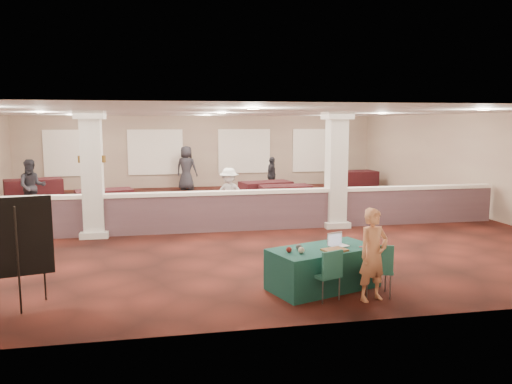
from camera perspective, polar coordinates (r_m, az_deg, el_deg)
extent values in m
plane|color=#451711|center=(15.04, -3.81, -3.24)|extent=(16.00, 16.00, 0.00)
cube|color=#8D6F61|center=(22.75, -6.35, 4.61)|extent=(16.00, 0.04, 3.20)
cube|color=#8D6F61|center=(7.01, 4.20, -2.95)|extent=(16.00, 0.04, 3.20)
cube|color=#8D6F61|center=(17.67, 22.87, 3.07)|extent=(0.04, 16.00, 3.20)
cube|color=silver|center=(14.75, -3.93, 9.04)|extent=(16.00, 16.00, 0.02)
cube|color=#4E353C|center=(13.48, -3.04, -2.38)|extent=(15.60, 0.20, 1.00)
cube|color=white|center=(13.40, -3.06, -0.07)|extent=(15.60, 0.28, 0.10)
cube|color=silver|center=(13.32, -18.18, 1.88)|extent=(0.50, 0.50, 3.20)
cube|color=silver|center=(13.55, -17.90, -4.52)|extent=(0.70, 0.70, 0.16)
cube|color=silver|center=(13.25, -18.46, 8.34)|extent=(0.72, 0.72, 0.20)
cube|color=silver|center=(14.05, 9.14, 2.48)|extent=(0.50, 0.50, 3.20)
cube|color=silver|center=(14.28, 9.01, -3.60)|extent=(0.70, 0.70, 0.16)
cube|color=silver|center=(13.99, 9.28, 8.61)|extent=(0.72, 0.72, 0.20)
cylinder|color=brown|center=(13.32, -19.45, 3.55)|extent=(0.12, 0.12, 0.18)
cylinder|color=white|center=(13.32, -19.45, 3.55)|extent=(0.09, 0.09, 0.10)
cylinder|color=brown|center=(13.25, -17.05, 3.64)|extent=(0.12, 0.12, 0.18)
cylinder|color=white|center=(13.25, -17.05, 3.64)|extent=(0.09, 0.09, 0.10)
cube|color=#0F372F|center=(9.01, 7.67, -8.60)|extent=(2.10, 1.52, 0.73)
cube|color=#1E584D|center=(8.79, 13.66, -8.60)|extent=(0.56, 0.56, 0.06)
cube|color=#1E584D|center=(8.52, 13.97, -7.39)|extent=(0.44, 0.16, 0.44)
cylinder|color=slate|center=(8.65, 12.57, -10.52)|extent=(0.03, 0.03, 0.42)
cylinder|color=slate|center=(8.72, 15.09, -10.45)|extent=(0.03, 0.03, 0.42)
cylinder|color=slate|center=(9.00, 12.17, -9.75)|extent=(0.03, 0.03, 0.42)
cylinder|color=slate|center=(9.07, 14.59, -9.70)|extent=(0.03, 0.03, 0.42)
cube|color=#1E584D|center=(8.46, 7.80, -9.31)|extent=(0.56, 0.56, 0.06)
cube|color=#1E584D|center=(8.25, 8.72, -8.08)|extent=(0.40, 0.19, 0.41)
cylinder|color=slate|center=(8.29, 7.62, -11.31)|extent=(0.03, 0.03, 0.39)
cylinder|color=slate|center=(8.51, 9.49, -10.83)|extent=(0.03, 0.03, 0.39)
cylinder|color=slate|center=(8.55, 6.06, -10.67)|extent=(0.03, 0.03, 0.39)
cylinder|color=slate|center=(8.77, 7.92, -10.23)|extent=(0.03, 0.03, 0.39)
cube|color=black|center=(8.64, -25.66, -4.66)|extent=(1.03, 0.30, 1.26)
cylinder|color=black|center=(8.93, -23.16, -6.19)|extent=(0.04, 0.04, 1.68)
cylinder|color=black|center=(8.45, -25.56, -7.11)|extent=(0.04, 0.04, 1.68)
imported|color=#DD8060|center=(8.46, 13.25, -6.99)|extent=(0.64, 0.51, 1.54)
cube|color=black|center=(17.18, -16.94, -0.93)|extent=(1.96, 1.31, 0.73)
cube|color=black|center=(15.16, -11.49, -1.87)|extent=(1.96, 1.23, 0.74)
cube|color=black|center=(17.65, 3.34, -0.38)|extent=(1.80, 0.95, 0.72)
cube|color=black|center=(20.49, -24.06, 0.23)|extent=(2.21, 1.59, 0.81)
cube|color=black|center=(18.42, 1.12, 0.04)|extent=(2.01, 1.30, 0.75)
cube|color=black|center=(22.28, 11.06, 1.35)|extent=(2.05, 1.14, 0.80)
imported|color=black|center=(17.49, -24.23, 0.56)|extent=(0.93, 0.66, 1.75)
imported|color=beige|center=(14.93, -3.08, -0.25)|extent=(1.11, 0.80, 1.57)
imported|color=black|center=(20.27, 1.81, 1.88)|extent=(0.82, 0.99, 1.53)
imported|color=black|center=(21.76, -7.95, 2.73)|extent=(1.07, 0.88, 1.91)
cube|color=silver|center=(9.06, 9.42, -6.11)|extent=(0.39, 0.32, 0.02)
cube|color=silver|center=(9.12, 8.97, -5.24)|extent=(0.31, 0.12, 0.22)
cube|color=#B3BBD7|center=(9.11, 9.00, -5.34)|extent=(0.28, 0.10, 0.19)
cube|color=#B5631D|center=(8.75, 8.98, -6.56)|extent=(0.47, 0.41, 0.03)
sphere|color=beige|center=(8.51, 5.20, -6.64)|extent=(0.11, 0.11, 0.11)
sphere|color=#5B1C12|center=(8.55, 3.79, -6.60)|extent=(0.10, 0.10, 0.10)
sphere|color=#515056|center=(8.74, 4.90, -6.27)|extent=(0.10, 0.10, 0.10)
cube|color=red|center=(9.11, 12.04, -6.11)|extent=(0.12, 0.07, 0.01)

